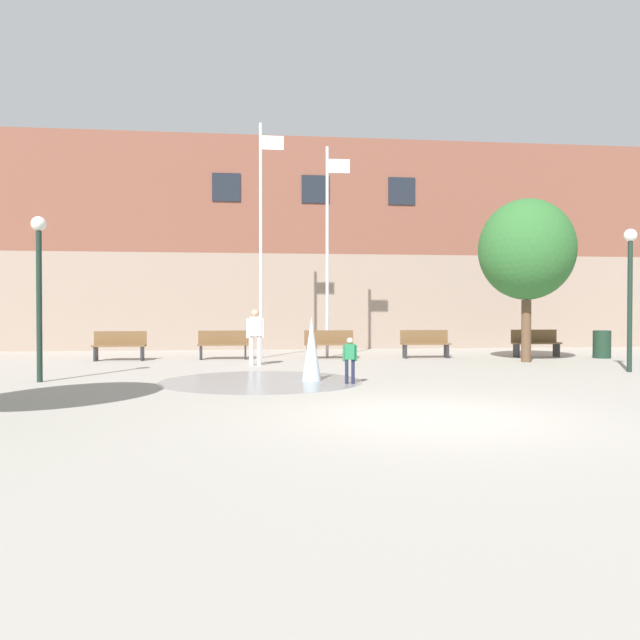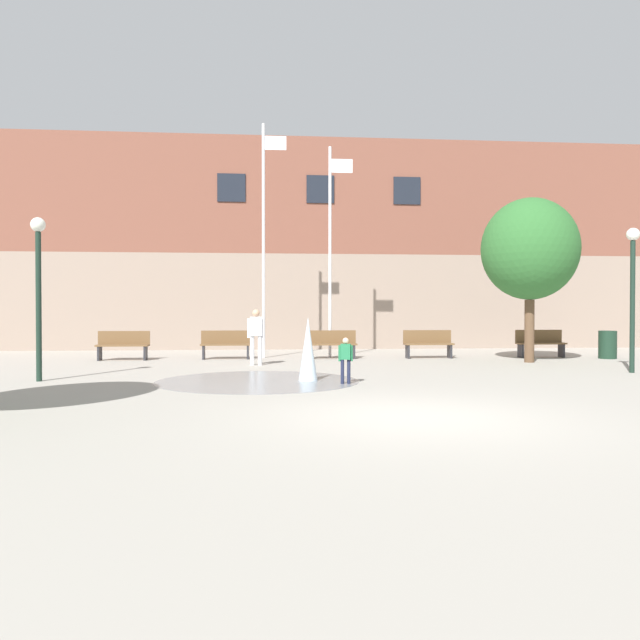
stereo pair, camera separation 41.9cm
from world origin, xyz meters
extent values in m
plane|color=#9E998E|center=(0.00, 0.00, 0.00)|extent=(100.00, 100.00, 0.00)
cube|color=gray|center=(0.00, 18.74, 1.90)|extent=(36.00, 6.00, 3.81)
cube|color=brown|center=(0.00, 18.74, 6.13)|extent=(36.00, 6.00, 4.65)
cube|color=#1E232D|center=(-3.50, 15.72, 6.37)|extent=(1.10, 0.06, 1.10)
cube|color=#1E232D|center=(0.00, 15.72, 6.37)|extent=(1.10, 0.06, 1.10)
cube|color=#1E232D|center=(3.50, 15.72, 6.37)|extent=(1.10, 0.06, 1.10)
cylinder|color=gray|center=(-2.37, 4.83, 0.00)|extent=(4.50, 4.50, 0.01)
cone|color=silver|center=(-1.25, 4.81, 0.71)|extent=(0.43, 0.43, 1.42)
cube|color=#28282D|center=(-7.33, 10.89, 0.22)|extent=(0.06, 0.40, 0.44)
cube|color=#28282D|center=(-5.93, 10.89, 0.22)|extent=(0.06, 0.40, 0.44)
cube|color=brown|center=(-6.63, 10.89, 0.47)|extent=(1.60, 0.44, 0.05)
cube|color=brown|center=(-6.63, 11.09, 0.70)|extent=(1.60, 0.04, 0.42)
cube|color=#28282D|center=(-4.15, 11.07, 0.22)|extent=(0.06, 0.40, 0.44)
cube|color=#28282D|center=(-2.75, 11.07, 0.22)|extent=(0.06, 0.40, 0.44)
cube|color=brown|center=(-3.45, 11.07, 0.47)|extent=(1.60, 0.44, 0.05)
cube|color=brown|center=(-3.45, 11.27, 0.70)|extent=(1.60, 0.04, 0.42)
cube|color=#28282D|center=(-0.75, 10.92, 0.22)|extent=(0.06, 0.40, 0.44)
cube|color=#28282D|center=(0.65, 10.92, 0.22)|extent=(0.06, 0.40, 0.44)
cube|color=brown|center=(-0.05, 10.92, 0.47)|extent=(1.60, 0.44, 0.05)
cube|color=brown|center=(-0.05, 11.12, 0.70)|extent=(1.60, 0.04, 0.42)
cube|color=#28282D|center=(2.40, 10.85, 0.22)|extent=(0.06, 0.40, 0.44)
cube|color=#28282D|center=(3.80, 10.85, 0.22)|extent=(0.06, 0.40, 0.44)
cube|color=brown|center=(3.10, 10.85, 0.47)|extent=(1.60, 0.44, 0.05)
cube|color=brown|center=(3.10, 11.05, 0.70)|extent=(1.60, 0.04, 0.42)
cube|color=#28282D|center=(6.20, 10.85, 0.22)|extent=(0.06, 0.40, 0.44)
cube|color=#28282D|center=(7.60, 10.85, 0.22)|extent=(0.06, 0.40, 0.44)
cube|color=brown|center=(6.90, 10.85, 0.47)|extent=(1.60, 0.44, 0.05)
cube|color=brown|center=(6.90, 11.05, 0.70)|extent=(1.60, 0.04, 0.42)
cylinder|color=#1E233D|center=(-0.57, 4.14, 0.26)|extent=(0.07, 0.07, 0.52)
cylinder|color=#1E233D|center=(-0.43, 4.14, 0.26)|extent=(0.07, 0.07, 0.52)
cube|color=#237547|center=(-0.50, 4.14, 0.69)|extent=(0.23, 0.17, 0.33)
sphere|color=beige|center=(-0.50, 4.14, 0.92)|extent=(0.13, 0.13, 0.13)
cylinder|color=#237547|center=(-0.63, 4.14, 0.65)|extent=(0.05, 0.05, 0.34)
cylinder|color=#237547|center=(-0.37, 4.14, 0.65)|extent=(0.05, 0.05, 0.34)
cylinder|color=silver|center=(-2.57, 8.79, 0.42)|extent=(0.12, 0.12, 0.84)
cylinder|color=silver|center=(-2.35, 8.79, 0.42)|extent=(0.12, 0.12, 0.84)
cube|color=white|center=(-2.46, 8.79, 1.11)|extent=(0.35, 0.22, 0.54)
sphere|color=tan|center=(-2.46, 8.79, 1.48)|extent=(0.21, 0.21, 0.21)
cylinder|color=white|center=(-2.67, 8.79, 1.05)|extent=(0.08, 0.08, 0.55)
cylinder|color=white|center=(-2.25, 8.79, 1.05)|extent=(0.08, 0.08, 0.55)
cylinder|color=silver|center=(-2.24, 11.54, 3.83)|extent=(0.10, 0.10, 7.67)
cube|color=silver|center=(-1.84, 11.54, 7.04)|extent=(0.70, 0.02, 0.45)
cylinder|color=silver|center=(-0.05, 11.54, 3.48)|extent=(0.10, 0.10, 6.96)
cube|color=silver|center=(0.35, 11.54, 6.34)|extent=(0.70, 0.02, 0.45)
cylinder|color=#192D23|center=(-7.18, 5.23, 1.65)|extent=(0.12, 0.12, 3.29)
sphere|color=white|center=(-7.18, 5.23, 3.45)|extent=(0.32, 0.32, 0.32)
cylinder|color=#192D23|center=(6.96, 5.84, 1.65)|extent=(0.12, 0.12, 3.31)
sphere|color=white|center=(6.96, 5.84, 3.47)|extent=(0.32, 0.32, 0.32)
cylinder|color=#193323|center=(8.83, 10.20, 0.45)|extent=(0.56, 0.56, 0.90)
cylinder|color=brown|center=(5.70, 9.04, 0.94)|extent=(0.29, 0.29, 1.88)
ellipsoid|color=#2D662D|center=(5.70, 9.04, 3.40)|extent=(2.86, 2.86, 3.04)
camera|label=1|loc=(-2.63, -8.94, 1.58)|focal=35.00mm
camera|label=2|loc=(-2.22, -8.99, 1.58)|focal=35.00mm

